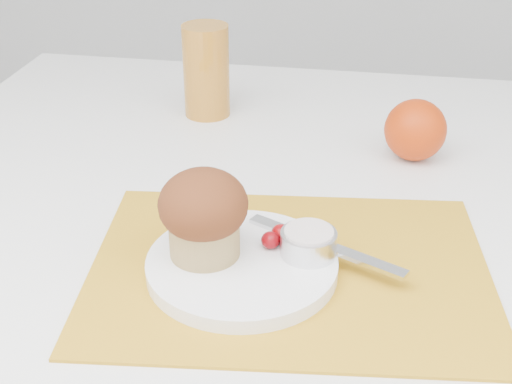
% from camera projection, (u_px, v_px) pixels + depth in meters
% --- Properties ---
extents(placemat, '(0.43, 0.33, 0.00)m').
position_uv_depth(placemat, '(289.00, 269.00, 0.71)').
color(placemat, gold).
rests_on(placemat, table).
extents(plate, '(0.22, 0.22, 0.02)m').
position_uv_depth(plate, '(242.00, 266.00, 0.70)').
color(plate, white).
rests_on(plate, placemat).
extents(ramekin, '(0.06, 0.06, 0.02)m').
position_uv_depth(ramekin, '(308.00, 243.00, 0.70)').
color(ramekin, silver).
rests_on(ramekin, plate).
extents(cream, '(0.06, 0.06, 0.01)m').
position_uv_depth(cream, '(309.00, 233.00, 0.69)').
color(cream, silver).
rests_on(cream, ramekin).
extents(raspberry_near, '(0.02, 0.02, 0.02)m').
position_uv_depth(raspberry_near, '(281.00, 233.00, 0.72)').
color(raspberry_near, '#630205').
rests_on(raspberry_near, plate).
extents(raspberry_far, '(0.02, 0.02, 0.02)m').
position_uv_depth(raspberry_far, '(270.00, 240.00, 0.71)').
color(raspberry_far, '#570206').
rests_on(raspberry_far, plate).
extents(butter_knife, '(0.17, 0.09, 0.00)m').
position_uv_depth(butter_knife, '(325.00, 245.00, 0.71)').
color(butter_knife, silver).
rests_on(butter_knife, plate).
extents(orange, '(0.08, 0.08, 0.08)m').
position_uv_depth(orange, '(415.00, 130.00, 0.91)').
color(orange, '#C23606').
rests_on(orange, table).
extents(juice_glass, '(0.09, 0.09, 0.13)m').
position_uv_depth(juice_glass, '(206.00, 71.00, 1.03)').
color(juice_glass, '#BD7723').
rests_on(juice_glass, table).
extents(muffin, '(0.09, 0.09, 0.09)m').
position_uv_depth(muffin, '(204.00, 213.00, 0.68)').
color(muffin, tan).
rests_on(muffin, plate).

